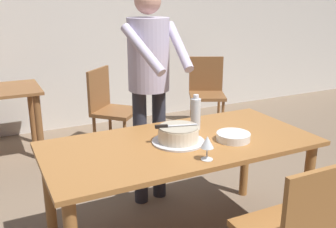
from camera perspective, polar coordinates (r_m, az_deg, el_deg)
The scene contains 10 objects.
back_wall at distance 5.02m, azimuth -13.93°, elevation 13.28°, with size 10.00×0.12×2.70m, color silver.
main_dining_table at distance 2.52m, azimuth 1.91°, elevation -6.36°, with size 1.76×0.84×0.75m.
cake_on_platter at distance 2.45m, azimuth 1.55°, elevation -3.14°, with size 0.34×0.34×0.11m.
cake_knife at distance 2.41m, azimuth -0.10°, elevation -1.82°, with size 0.27×0.09×0.02m.
plate_stack at distance 2.53m, azimuth 9.71°, elevation -3.35°, with size 0.22×0.22×0.05m.
wine_glass_near at distance 2.19m, azimuth 5.79°, elevation -4.33°, with size 0.08×0.08×0.14m.
water_bottle at distance 2.68m, azimuth 4.15°, elevation 0.10°, with size 0.07×0.07×0.25m.
person_cutting_cake at distance 2.96m, azimuth -2.79°, elevation 5.96°, with size 0.46×0.57×1.72m.
background_chair_0 at distance 4.97m, azimuth 5.78°, elevation 3.63°, with size 0.59×0.59×0.90m.
background_chair_1 at distance 4.26m, azimuth -8.65°, elevation 1.21°, with size 0.62×0.62×0.90m.
Camera 1 is at (-1.10, -2.04, 1.65)m, focal length 40.87 mm.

